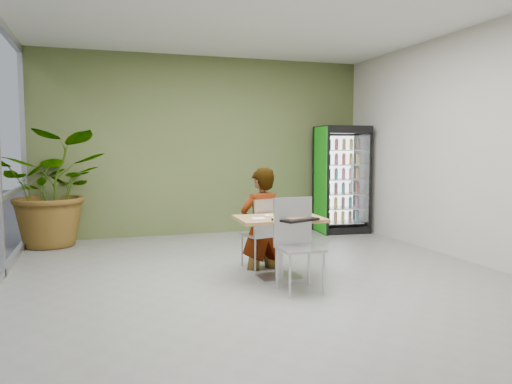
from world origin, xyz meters
The scene contains 12 objects.
ground centered at (0.00, 0.00, 0.00)m, with size 7.00×7.00×0.00m, color gray.
room_envelope centered at (0.00, 0.00, 1.60)m, with size 6.00×7.00×3.20m, color beige, non-canonical shape.
dining_table centered at (0.17, 0.07, 0.54)m, with size 1.02×0.73×0.75m.
chair_far centered at (0.16, 0.62, 0.54)m, with size 0.49×0.49×0.92m.
chair_near centered at (0.20, -0.39, 0.60)m, with size 0.45×0.46×1.02m.
seated_woman centered at (0.14, 0.67, 0.51)m, with size 0.60×0.38×1.61m, color black.
pizza_plate centered at (0.16, 0.17, 0.77)m, with size 0.33×0.26×0.03m.
soda_cup centered at (0.43, 0.09, 0.84)m, with size 0.10×0.10×0.18m.
napkin_stack centered at (-0.13, -0.06, 0.76)m, with size 0.14×0.14×0.02m, color white.
cafeteria_tray centered at (0.25, -0.24, 0.76)m, with size 0.45×0.32×0.03m, color black.
beverage_fridge centered at (2.46, 2.90, 0.98)m, with size 0.96×0.77×1.96m.
potted_plant centered at (-2.53, 3.09, 0.92)m, with size 1.66×1.44×1.85m, color #265F27.
Camera 1 is at (-1.87, -5.41, 1.57)m, focal length 35.00 mm.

